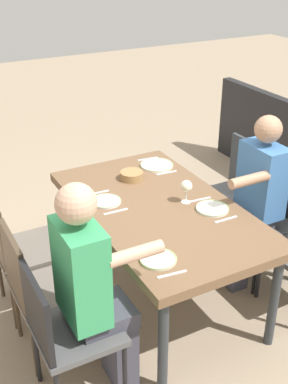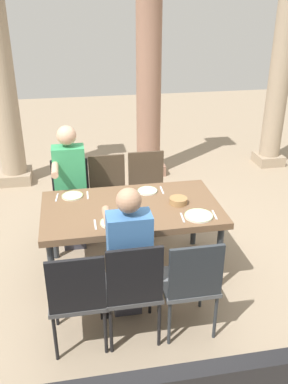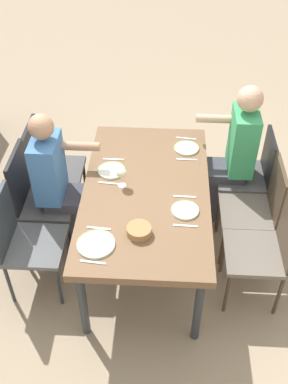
{
  "view_description": "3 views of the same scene",
  "coord_description": "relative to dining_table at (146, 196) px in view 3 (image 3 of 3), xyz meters",
  "views": [
    {
      "loc": [
        -2.5,
        1.45,
        2.36
      ],
      "look_at": [
        0.05,
        0.09,
        0.85
      ],
      "focal_mm": 46.32,
      "sensor_mm": 36.0,
      "label": 1
    },
    {
      "loc": [
        -0.51,
        -3.45,
        2.57
      ],
      "look_at": [
        0.14,
        0.07,
        0.85
      ],
      "focal_mm": 39.03,
      "sensor_mm": 36.0,
      "label": 2
    },
    {
      "loc": [
        2.56,
        0.13,
        3.02
      ],
      "look_at": [
        0.09,
        -0.01,
        0.81
      ],
      "focal_mm": 42.53,
      "sensor_mm": 36.0,
      "label": 3
    }
  ],
  "objects": [
    {
      "name": "spoon_2",
      "position": [
        0.36,
        0.29,
        0.07
      ],
      "size": [
        0.02,
        0.17,
        0.01
      ],
      "primitive_type": "cube",
      "rotation": [
        0.0,
        0.0,
        -0.04
      ],
      "color": "silver",
      "rests_on": "dining_table"
    },
    {
      "name": "spoon_3",
      "position": [
        0.72,
        -0.3,
        0.07
      ],
      "size": [
        0.03,
        0.17,
        0.01
      ],
      "primitive_type": "cube",
      "rotation": [
        0.0,
        0.0,
        -0.1
      ],
      "color": "silver",
      "rests_on": "dining_table"
    },
    {
      "name": "fork_2",
      "position": [
        0.06,
        0.29,
        0.07
      ],
      "size": [
        0.02,
        0.17,
        0.01
      ],
      "primitive_type": "cube",
      "rotation": [
        0.0,
        0.0,
        -0.03
      ],
      "color": "silver",
      "rests_on": "dining_table"
    },
    {
      "name": "fork_1",
      "position": [
        -0.36,
        -0.29,
        0.07
      ],
      "size": [
        0.02,
        0.17,
        0.01
      ],
      "primitive_type": "cube",
      "rotation": [
        0.0,
        0.0,
        -0.01
      ],
      "color": "silver",
      "rests_on": "dining_table"
    },
    {
      "name": "fork_3",
      "position": [
        0.42,
        -0.3,
        0.07
      ],
      "size": [
        0.03,
        0.17,
        0.01
      ],
      "primitive_type": "cube",
      "rotation": [
        0.0,
        0.0,
        -0.08
      ],
      "color": "silver",
      "rests_on": "dining_table"
    },
    {
      "name": "chair_east_south",
      "position": [
        0.33,
        -0.9,
        -0.17
      ],
      "size": [
        0.44,
        0.44,
        0.91
      ],
      "color": "#5B5E61",
      "rests_on": "ground"
    },
    {
      "name": "fork_0",
      "position": [
        -0.69,
        0.31,
        0.07
      ],
      "size": [
        0.04,
        0.17,
        0.01
      ],
      "primitive_type": "cube",
      "rotation": [
        0.0,
        0.0,
        -0.12
      ],
      "color": "silver",
      "rests_on": "dining_table"
    },
    {
      "name": "chair_mid_south",
      "position": [
        -0.13,
        -0.9,
        -0.15
      ],
      "size": [
        0.44,
        0.44,
        0.95
      ],
      "color": "#4F4F50",
      "rests_on": "ground"
    },
    {
      "name": "diner_man_white",
      "position": [
        -0.13,
        -0.7,
        0.01
      ],
      "size": [
        0.35,
        0.49,
        1.3
      ],
      "color": "#3F3F4C",
      "rests_on": "ground"
    },
    {
      "name": "spoon_0",
      "position": [
        -0.39,
        0.31,
        0.07
      ],
      "size": [
        0.02,
        0.17,
        0.01
      ],
      "primitive_type": "cube",
      "rotation": [
        0.0,
        0.0,
        -0.02
      ],
      "color": "silver",
      "rests_on": "dining_table"
    },
    {
      "name": "chair_east_north",
      "position": [
        0.33,
        0.9,
        -0.16
      ],
      "size": [
        0.44,
        0.44,
        0.9
      ],
      "color": "#6A6158",
      "rests_on": "ground"
    },
    {
      "name": "dining_table",
      "position": [
        0.0,
        0.0,
        0.0
      ],
      "size": [
        1.67,
        0.96,
        0.75
      ],
      "color": "brown",
      "rests_on": "ground"
    },
    {
      "name": "plate_3",
      "position": [
        0.57,
        -0.3,
        0.07
      ],
      "size": [
        0.26,
        0.26,
        0.02
      ],
      "color": "white",
      "rests_on": "dining_table"
    },
    {
      "name": "plate_0",
      "position": [
        -0.54,
        0.31,
        0.07
      ],
      "size": [
        0.21,
        0.21,
        0.02
      ],
      "color": "silver",
      "rests_on": "dining_table"
    },
    {
      "name": "bread_basket",
      "position": [
        0.45,
        -0.02,
        0.09
      ],
      "size": [
        0.17,
        0.17,
        0.06
      ],
      "primitive_type": "cylinder",
      "color": "#9E7547",
      "rests_on": "dining_table"
    },
    {
      "name": "plate_1",
      "position": [
        -0.21,
        -0.29,
        0.07
      ],
      "size": [
        0.22,
        0.22,
        0.02
      ],
      "color": "white",
      "rests_on": "dining_table"
    },
    {
      "name": "ground_plane",
      "position": [
        0.0,
        0.0,
        -0.68
      ],
      "size": [
        16.0,
        16.0,
        0.0
      ],
      "primitive_type": "plane",
      "color": "gray"
    },
    {
      "name": "chair_mid_north",
      "position": [
        -0.13,
        0.9,
        -0.17
      ],
      "size": [
        0.44,
        0.44,
        0.89
      ],
      "color": "#6A6158",
      "rests_on": "ground"
    },
    {
      "name": "wine_glass_1",
      "position": [
        -0.04,
        -0.19,
        0.18
      ],
      "size": [
        0.08,
        0.08,
        0.16
      ],
      "color": "white",
      "rests_on": "dining_table"
    },
    {
      "name": "chair_west_south",
      "position": [
        -0.55,
        -0.9,
        -0.17
      ],
      "size": [
        0.44,
        0.44,
        0.91
      ],
      "color": "#4F4F50",
      "rests_on": "ground"
    },
    {
      "name": "spoon_1",
      "position": [
        -0.06,
        -0.29,
        0.07
      ],
      "size": [
        0.03,
        0.17,
        0.01
      ],
      "primitive_type": "cube",
      "rotation": [
        0.0,
        0.0,
        -0.09
      ],
      "color": "silver",
      "rests_on": "dining_table"
    },
    {
      "name": "chair_west_north",
      "position": [
        -0.55,
        0.89,
        -0.17
      ],
      "size": [
        0.44,
        0.44,
        0.87
      ],
      "color": "#4F4F50",
      "rests_on": "ground"
    },
    {
      "name": "plate_2",
      "position": [
        0.21,
        0.29,
        0.07
      ],
      "size": [
        0.2,
        0.2,
        0.02
      ],
      "color": "white",
      "rests_on": "dining_table"
    },
    {
      "name": "diner_woman_green",
      "position": [
        -0.56,
        0.71,
        0.03
      ],
      "size": [
        0.35,
        0.49,
        1.34
      ],
      "color": "#3F3F4C",
      "rests_on": "ground"
    }
  ]
}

